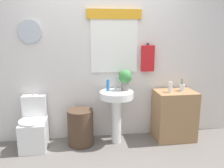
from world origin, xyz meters
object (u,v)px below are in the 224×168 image
(toothbrush_cup, at_px, (182,87))
(lotion_bottle, at_px, (170,87))
(pedestal_sink, at_px, (116,105))
(soap_bottle, at_px, (108,85))
(potted_plant, at_px, (125,78))
(toilet, at_px, (34,128))
(wooden_cabinet, at_px, (174,115))
(laundry_hamper, at_px, (81,127))

(toothbrush_cup, bearing_deg, lotion_bottle, -164.24)
(pedestal_sink, distance_m, soap_bottle, 0.32)
(potted_plant, bearing_deg, toilet, -178.82)
(wooden_cabinet, relative_size, soap_bottle, 4.51)
(laundry_hamper, height_order, potted_plant, potted_plant)
(toilet, distance_m, lotion_bottle, 2.10)
(soap_bottle, distance_m, potted_plant, 0.28)
(laundry_hamper, height_order, lotion_bottle, lotion_bottle)
(laundry_hamper, relative_size, wooden_cabinet, 0.70)
(wooden_cabinet, bearing_deg, laundry_hamper, 180.00)
(soap_bottle, bearing_deg, pedestal_sink, -22.62)
(wooden_cabinet, relative_size, toothbrush_cup, 4.17)
(pedestal_sink, bearing_deg, potted_plant, 23.20)
(potted_plant, bearing_deg, soap_bottle, -177.80)
(toilet, relative_size, soap_bottle, 4.48)
(toothbrush_cup, bearing_deg, potted_plant, 177.41)
(laundry_hamper, bearing_deg, wooden_cabinet, 0.00)
(soap_bottle, bearing_deg, potted_plant, 2.20)
(potted_plant, bearing_deg, toothbrush_cup, -2.59)
(wooden_cabinet, height_order, soap_bottle, soap_bottle)
(wooden_cabinet, relative_size, potted_plant, 2.51)
(wooden_cabinet, bearing_deg, toilet, 179.13)
(pedestal_sink, height_order, toothbrush_cup, toothbrush_cup)
(lotion_bottle, xyz_separation_m, toothbrush_cup, (0.21, 0.06, -0.03))
(laundry_hamper, relative_size, pedestal_sink, 0.68)
(pedestal_sink, bearing_deg, laundry_hamper, -180.00)
(potted_plant, bearing_deg, laundry_hamper, -174.95)
(toilet, relative_size, laundry_hamper, 1.41)
(laundry_hamper, relative_size, lotion_bottle, 3.38)
(toilet, relative_size, lotion_bottle, 4.77)
(potted_plant, height_order, lotion_bottle, potted_plant)
(toilet, relative_size, pedestal_sink, 0.96)
(pedestal_sink, relative_size, lotion_bottle, 5.00)
(potted_plant, bearing_deg, wooden_cabinet, -4.41)
(pedestal_sink, bearing_deg, lotion_bottle, -2.82)
(toilet, height_order, toothbrush_cup, toothbrush_cup)
(toilet, bearing_deg, toothbrush_cup, -0.31)
(soap_bottle, height_order, lotion_bottle, soap_bottle)
(laundry_hamper, height_order, toothbrush_cup, toothbrush_cup)
(laundry_hamper, relative_size, toothbrush_cup, 2.93)
(wooden_cabinet, xyz_separation_m, lotion_bottle, (-0.11, -0.04, 0.47))
(pedestal_sink, distance_m, toothbrush_cup, 1.05)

